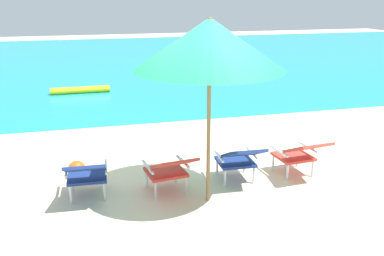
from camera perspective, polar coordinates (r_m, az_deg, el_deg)
ground_plane at (r=9.88m, az=-5.05°, el=1.66°), size 40.00×40.00×0.00m
ocean_band at (r=18.04m, az=-9.65°, el=8.73°), size 40.00×18.00×0.01m
swim_buoy at (r=12.38m, az=-14.51°, el=4.89°), size 1.60×0.18×0.18m
lounge_chair_far_left at (r=5.90m, az=-13.78°, el=-5.79°), size 0.58×0.90×0.68m
lounge_chair_near_left at (r=5.88m, az=-2.96°, el=-5.35°), size 0.64×0.94×0.68m
lounge_chair_near_right at (r=6.27m, az=6.26°, el=-3.97°), size 0.57×0.90×0.68m
lounge_chair_far_right at (r=6.63m, az=14.09°, el=-3.17°), size 0.61×0.92×0.68m
beach_umbrella_center at (r=5.31m, az=2.34°, el=10.99°), size 2.25×2.25×2.41m
beach_ball at (r=6.76m, az=-14.95°, el=-5.29°), size 0.27×0.27×0.27m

